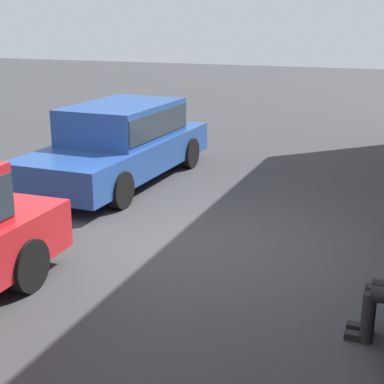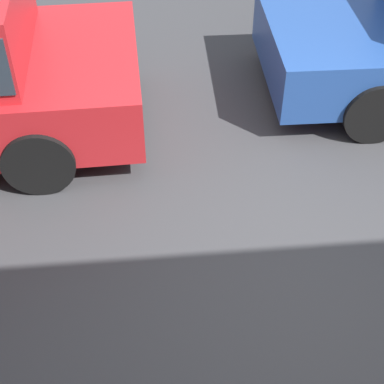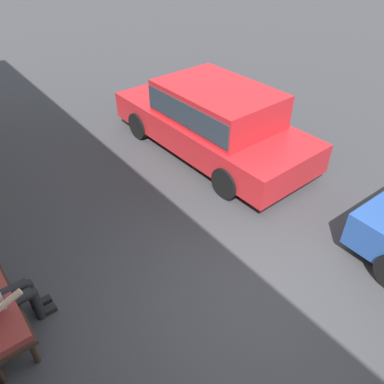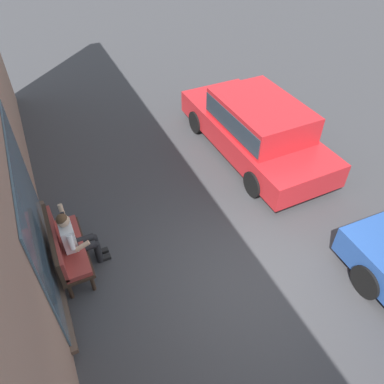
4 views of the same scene
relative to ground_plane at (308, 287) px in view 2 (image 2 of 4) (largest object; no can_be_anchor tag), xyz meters
name	(u,v)px [view 2 (image 2 of 4)]	position (x,y,z in m)	size (l,w,h in m)	color
ground_plane	(308,287)	(0.00, 0.00, 0.00)	(60.00, 60.00, 0.00)	#38383A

